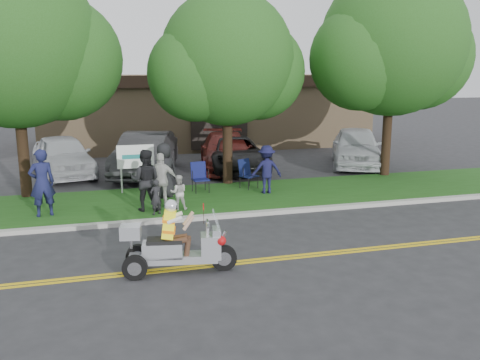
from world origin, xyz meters
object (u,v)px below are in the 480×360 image
object	(u,v)px
lawn_chair_a	(199,175)
parked_car_far_left	(63,156)
lawn_chair_b	(247,172)
parked_car_far_right	(356,147)
spectator_adult_left	(42,183)
trike_scooter	(174,247)
parked_car_left	(145,154)
spectator_adult_mid	(145,180)
spectator_adult_right	(162,180)
parked_car_right	(226,151)
parked_car_mid	(235,154)

from	to	relation	value
lawn_chair_a	parked_car_far_left	xyz separation A→B (m)	(-4.75, 4.70, 0.15)
lawn_chair_b	parked_car_far_right	distance (m)	6.96
spectator_adult_left	parked_car_far_right	bearing A→B (deg)	-173.67
trike_scooter	lawn_chair_b	bearing A→B (deg)	72.12
spectator_adult_left	parked_car_far_left	bearing A→B (deg)	-107.56
parked_car_left	trike_scooter	bearing A→B (deg)	-74.28
spectator_adult_mid	parked_car_far_right	bearing A→B (deg)	-134.82
lawn_chair_a	parked_car_far_right	size ratio (longest dim) A/B	0.20
parked_car_far_left	parked_car_far_right	bearing A→B (deg)	-19.85
lawn_chair_b	spectator_adult_mid	distance (m)	4.32
spectator_adult_right	parked_car_right	xyz separation A→B (m)	(3.54, 6.06, -0.17)
parked_car_left	lawn_chair_a	bearing A→B (deg)	-51.39
lawn_chair_b	parked_car_left	bearing A→B (deg)	101.56
parked_car_mid	trike_scooter	bearing A→B (deg)	-106.57
spectator_adult_left	parked_car_right	world-z (taller)	spectator_adult_left
spectator_adult_mid	parked_car_far_right	xyz separation A→B (m)	(9.86, 5.44, -0.15)
spectator_adult_left	spectator_adult_right	bearing A→B (deg)	165.18
lawn_chair_a	parked_car_left	xyz separation A→B (m)	(-1.50, 3.92, 0.19)
spectator_adult_right	parked_car_mid	xyz separation A→B (m)	(3.79, 5.57, -0.21)
parked_car_far_left	parked_car_left	size ratio (longest dim) A/B	0.92
trike_scooter	lawn_chair_b	distance (m)	7.76
spectator_adult_right	parked_car_mid	size ratio (longest dim) A/B	0.32
lawn_chair_a	parked_car_left	bearing A→B (deg)	104.77
spectator_adult_mid	parked_car_left	bearing A→B (deg)	-78.72
lawn_chair_b	parked_car_right	bearing A→B (deg)	57.18
lawn_chair_a	parked_car_far_left	bearing A→B (deg)	129.18
trike_scooter	spectator_adult_right	distance (m)	5.05
parked_car_mid	parked_car_far_right	bearing A→B (deg)	0.88
parked_car_far_left	parked_car_left	bearing A→B (deg)	-27.64
parked_car_left	spectator_adult_mid	bearing A→B (deg)	-77.30
parked_car_far_left	parked_car_left	world-z (taller)	parked_car_left
parked_car_right	trike_scooter	bearing A→B (deg)	-99.48
parked_car_mid	parked_car_far_left	bearing A→B (deg)	177.83
parked_car_left	spectator_adult_left	bearing A→B (deg)	-103.14
spectator_adult_left	parked_car_left	bearing A→B (deg)	-136.91
lawn_chair_a	spectator_adult_left	world-z (taller)	spectator_adult_left
parked_car_left	parked_car_far_right	xyz separation A→B (m)	(9.34, -0.47, 0.01)
parked_car_far_left	spectator_adult_mid	bearing A→B (deg)	-81.96
spectator_adult_right	parked_car_far_left	size ratio (longest dim) A/B	0.35
lawn_chair_a	parked_car_far_left	world-z (taller)	parked_car_far_left
lawn_chair_b	parked_car_right	distance (m)	4.23
lawn_chair_a	parked_car_mid	distance (m)	4.46
lawn_chair_b	lawn_chair_a	bearing A→B (deg)	155.08
spectator_adult_right	parked_car_far_left	distance (m)	7.20
trike_scooter	spectator_adult_left	distance (m)	5.84
spectator_adult_left	parked_car_mid	world-z (taller)	spectator_adult_left
lawn_chair_a	lawn_chair_b	bearing A→B (deg)	-2.24
spectator_adult_left	parked_car_far_right	world-z (taller)	spectator_adult_left
trike_scooter	spectator_adult_mid	xyz separation A→B (m)	(-0.15, 4.77, 0.47)
parked_car_right	parked_car_far_right	size ratio (longest dim) A/B	1.03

